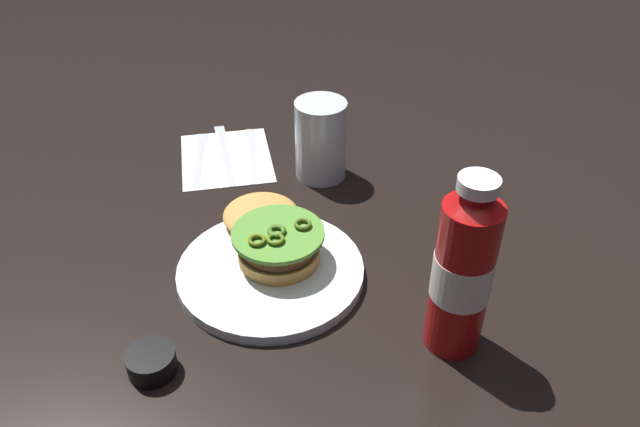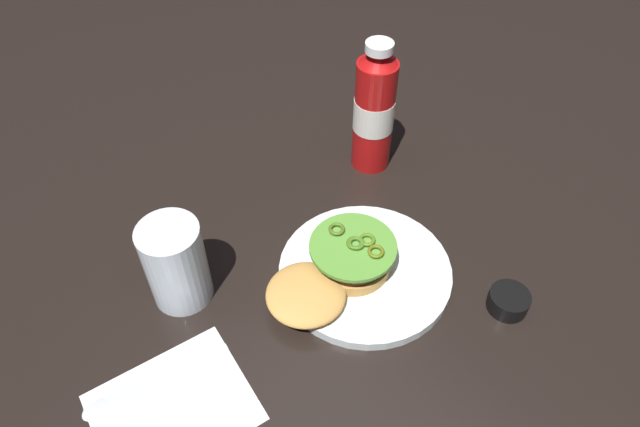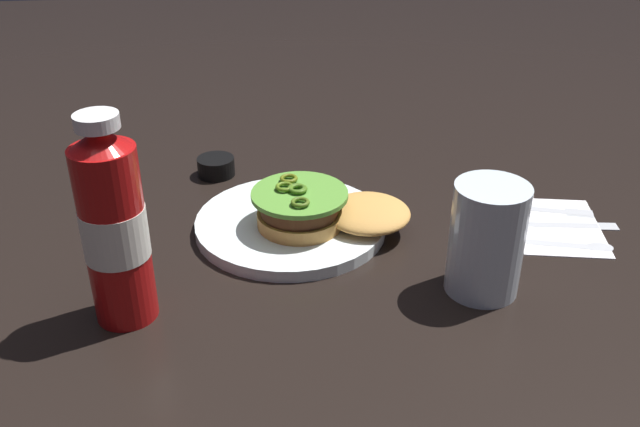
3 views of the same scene
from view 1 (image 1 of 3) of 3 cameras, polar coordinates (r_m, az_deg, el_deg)
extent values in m
plane|color=black|center=(0.88, -0.09, -2.78)|extent=(3.00, 3.00, 0.00)
cylinder|color=white|center=(0.82, -4.54, -5.31)|extent=(0.25, 0.25, 0.02)
cylinder|color=#CA9046|center=(0.82, -3.78, -3.70)|extent=(0.11, 0.11, 0.02)
cylinder|color=#512D19|center=(0.81, -3.83, -2.78)|extent=(0.10, 0.10, 0.02)
cylinder|color=red|center=(0.81, -3.86, -2.18)|extent=(0.09, 0.09, 0.01)
cylinder|color=#559232|center=(0.80, -3.88, -1.84)|extent=(0.12, 0.12, 0.01)
torus|color=#517319|center=(0.78, -4.10, -2.35)|extent=(0.02, 0.02, 0.01)
torus|color=#416D1A|center=(0.80, -3.95, -1.53)|extent=(0.02, 0.02, 0.01)
torus|color=#596614|center=(0.78, -5.80, -2.44)|extent=(0.02, 0.02, 0.01)
torus|color=#48641A|center=(0.80, -1.59, -0.97)|extent=(0.02, 0.02, 0.01)
torus|color=#436E1F|center=(0.79, -4.05, -1.62)|extent=(0.02, 0.02, 0.01)
ellipsoid|color=#CA9046|center=(0.89, -5.45, -0.10)|extent=(0.11, 0.11, 0.03)
cylinder|color=#B21111|center=(0.70, 12.84, -5.87)|extent=(0.06, 0.06, 0.19)
cone|color=#B21111|center=(0.63, 14.13, 1.33)|extent=(0.06, 0.06, 0.02)
cylinder|color=white|center=(0.62, 14.36, 2.61)|extent=(0.04, 0.04, 0.01)
cylinder|color=white|center=(0.69, 12.90, -5.55)|extent=(0.07, 0.07, 0.05)
cylinder|color=silver|center=(0.99, 0.06, 6.77)|extent=(0.08, 0.08, 0.13)
cylinder|color=black|center=(0.73, -15.20, -13.03)|extent=(0.06, 0.06, 0.03)
cube|color=white|center=(1.08, -8.60, 5.09)|extent=(0.21, 0.18, 0.00)
cube|color=silver|center=(1.07, -6.23, 5.51)|extent=(0.18, 0.06, 0.00)
ellipsoid|color=silver|center=(1.14, -6.32, 7.47)|extent=(0.04, 0.03, 0.00)
cube|color=silver|center=(1.07, -8.61, 5.24)|extent=(0.18, 0.04, 0.00)
cube|color=silver|center=(1.14, -9.06, 7.13)|extent=(0.08, 0.03, 0.00)
cube|color=silver|center=(1.07, -11.00, 4.97)|extent=(0.17, 0.06, 0.00)
cube|color=silver|center=(1.14, -10.74, 6.90)|extent=(0.04, 0.03, 0.00)
camera|label=2|loc=(0.99, -38.44, 36.14)|focal=31.81mm
camera|label=3|loc=(1.10, 42.00, 23.42)|focal=39.31mm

